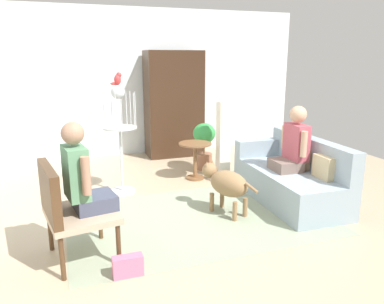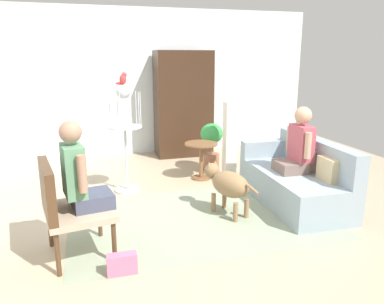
% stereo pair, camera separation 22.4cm
% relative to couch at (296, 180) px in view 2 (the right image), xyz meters
% --- Properties ---
extents(ground_plane, '(8.12, 8.12, 0.00)m').
position_rel_couch_xyz_m(ground_plane, '(-1.23, -0.20, -0.31)').
color(ground_plane, tan).
extents(back_wall, '(6.25, 0.12, 2.78)m').
position_rel_couch_xyz_m(back_wall, '(-1.23, 3.24, 1.08)').
color(back_wall, silver).
rests_on(back_wall, ground).
extents(area_rug, '(3.01, 1.98, 0.01)m').
position_rel_couch_xyz_m(area_rug, '(-1.39, -0.17, -0.30)').
color(area_rug, gray).
rests_on(area_rug, ground).
extents(couch, '(0.86, 1.76, 0.84)m').
position_rel_couch_xyz_m(couch, '(0.00, 0.00, 0.00)').
color(couch, '#8EA0AD').
rests_on(couch, ground).
extents(armchair, '(0.71, 0.79, 0.95)m').
position_rel_couch_xyz_m(armchair, '(-2.86, -0.67, 0.25)').
color(armchair, '#4C331E').
rests_on(armchair, ground).
extents(person_on_couch, '(0.42, 0.53, 0.84)m').
position_rel_couch_xyz_m(person_on_couch, '(-0.03, -0.03, 0.47)').
color(person_on_couch, '#725E55').
extents(person_on_armchair, '(0.48, 0.50, 0.85)m').
position_rel_couch_xyz_m(person_on_armchair, '(-2.71, -0.64, 0.51)').
color(person_on_armchair, '#42475D').
extents(round_end_table, '(0.51, 0.51, 0.58)m').
position_rel_couch_xyz_m(round_end_table, '(-0.92, 1.27, 0.09)').
color(round_end_table, brown).
rests_on(round_end_table, ground).
extents(dog, '(0.50, 0.82, 0.61)m').
position_rel_couch_xyz_m(dog, '(-1.01, -0.13, 0.08)').
color(dog, olive).
rests_on(dog, ground).
extents(bird_cage_stand, '(0.48, 0.48, 1.51)m').
position_rel_couch_xyz_m(bird_cage_stand, '(-2.10, 1.03, 0.59)').
color(bird_cage_stand, silver).
rests_on(bird_cage_stand, ground).
extents(parrot, '(0.17, 0.10, 0.17)m').
position_rel_couch_xyz_m(parrot, '(-2.10, 1.03, 1.28)').
color(parrot, red).
rests_on(parrot, bird_cage_stand).
extents(potted_plant, '(0.38, 0.38, 0.80)m').
position_rel_couch_xyz_m(potted_plant, '(-0.59, 1.72, 0.17)').
color(potted_plant, '#996047').
rests_on(potted_plant, ground).
extents(column_lamp, '(0.20, 0.20, 1.21)m').
position_rel_couch_xyz_m(column_lamp, '(-0.46, 1.24, 0.29)').
color(column_lamp, '#4C4742').
rests_on(column_lamp, ground).
extents(armoire_cabinet, '(1.06, 0.56, 1.99)m').
position_rel_couch_xyz_m(armoire_cabinet, '(-0.79, 2.83, 0.69)').
color(armoire_cabinet, '#382316').
rests_on(armoire_cabinet, ground).
extents(handbag, '(0.27, 0.10, 0.19)m').
position_rel_couch_xyz_m(handbag, '(-2.39, -1.11, -0.21)').
color(handbag, '#D8668C').
rests_on(handbag, ground).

